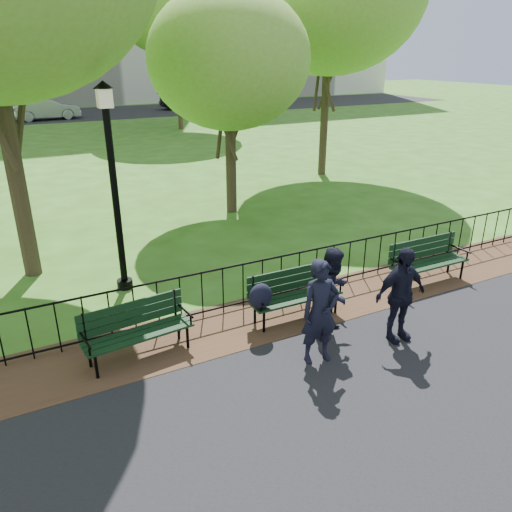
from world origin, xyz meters
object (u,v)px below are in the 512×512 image
lamppost (114,183)px  tree_near_e (229,60)px  park_bench_main (278,292)px  sedan_dark (188,100)px  park_bench_left_a (136,324)px  park_bench_right_a (427,256)px  sedan_silver (46,109)px  person_left (320,312)px  person_mid (333,292)px  person_right (400,295)px

lamppost → tree_near_e: size_ratio=0.65×
park_bench_main → sedan_dark: bearing=72.7°
lamppost → tree_near_e: 5.87m
park_bench_left_a → lamppost: (0.42, 2.48, 1.61)m
park_bench_right_a → sedan_silver: sedan_silver is taller
person_left → person_mid: (0.65, 0.56, -0.06)m
park_bench_left_a → person_right: person_right is taller
park_bench_right_a → park_bench_main: bearing=-178.1°
tree_near_e → person_left: bearing=-105.6°
park_bench_left_a → lamppost: lamppost is taller
lamppost → tree_near_e: (4.10, 3.67, 2.05)m
tree_near_e → person_left: tree_near_e is taller
park_bench_main → park_bench_left_a: size_ratio=1.06×
park_bench_right_a → lamppost: size_ratio=0.44×
person_left → sedan_dark: (11.02, 34.87, -0.14)m
person_mid → person_right: bearing=-62.6°
sedan_silver → person_left: bearing=174.8°
tree_near_e → person_left: size_ratio=3.68×
park_bench_right_a → person_mid: person_mid is taller
lamppost → person_mid: bearing=-51.7°
park_bench_main → park_bench_left_a: 2.43m
lamppost → person_mid: (2.64, -3.34, -1.38)m
tree_near_e → person_right: size_ratio=3.78×
park_bench_main → tree_near_e: size_ratio=0.30×
park_bench_main → park_bench_right_a: (3.52, 0.08, -0.04)m
park_bench_right_a → sedan_dark: sedan_dark is taller
park_bench_main → sedan_silver: size_ratio=0.42×
park_bench_right_a → tree_near_e: tree_near_e is taller
lamppost → tree_near_e: tree_near_e is taller
park_bench_left_a → lamppost: size_ratio=0.43×
sedan_silver → sedan_dark: bearing=-84.0°
park_bench_left_a → sedan_silver: 31.27m
park_bench_main → park_bench_left_a: park_bench_main is taller
person_mid → sedan_dark: (10.37, 34.31, -0.08)m
park_bench_left_a → person_left: 2.81m
park_bench_main → person_right: (1.46, -1.35, 0.21)m
park_bench_main → person_mid: 0.95m
tree_near_e → park_bench_right_a: bearing=-77.1°
park_bench_main → person_mid: (0.63, -0.69, 0.17)m
park_bench_main → sedan_silver: (-0.15, 31.35, 0.13)m
sedan_dark → person_left: bearing=161.7°
lamppost → tree_near_e: bearing=41.8°
person_left → sedan_dark: person_left is taller
park_bench_left_a → person_mid: person_mid is taller
park_bench_left_a → sedan_silver: sedan_silver is taller
person_mid → person_left: bearing=-163.4°
tree_near_e → person_mid: bearing=-101.7°
sedan_dark → sedan_silver: bearing=100.7°
park_bench_main → person_mid: person_mid is taller
person_mid → sedan_silver: (-0.78, 32.05, -0.04)m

